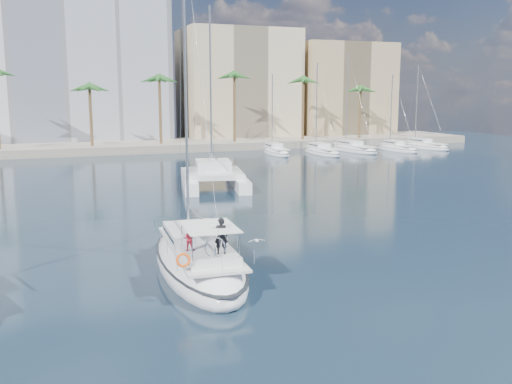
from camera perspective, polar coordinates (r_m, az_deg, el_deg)
name	(u,v)px	position (r m, az deg, el deg)	size (l,w,h in m)	color
ground	(267,250)	(33.18, 1.10, -5.77)	(160.00, 160.00, 0.00)	black
quay	(124,147)	(91.83, -13.07, 4.45)	(120.00, 14.00, 1.20)	gray
building_modern	(37,61)	(102.81, -21.08, 12.10)	(42.00, 16.00, 28.00)	silver
building_beige	(238,87)	(105.26, -1.80, 10.50)	(20.00, 14.00, 20.00)	#C7B38E
building_tan_right	(341,92)	(111.51, 8.47, 9.85)	(18.00, 12.00, 18.00)	tan
palm_centre	(125,83)	(87.49, -12.97, 10.55)	(3.60, 3.60, 12.30)	brown
palm_right	(331,84)	(98.04, 7.48, 10.62)	(3.60, 3.60, 12.30)	brown
main_sloop	(198,261)	(29.25, -5.78, -6.87)	(4.65, 12.63, 18.45)	white
catamaran	(213,174)	(55.41, -4.28, 1.78)	(8.11, 12.71, 17.20)	white
seagull	(257,241)	(33.37, 0.07, -4.88)	(1.03, 0.44, 0.19)	silver
moored_yacht_a	(276,155)	(83.49, 2.01, 3.76)	(2.72, 9.35, 11.90)	white
moored_yacht_b	(322,154)	(84.40, 6.62, 3.77)	(3.14, 10.78, 13.72)	white
moored_yacht_c	(354,151)	(89.25, 9.77, 4.03)	(3.55, 12.21, 15.54)	white
moored_yacht_d	(397,151)	(91.04, 13.95, 3.99)	(2.72, 9.35, 11.90)	white
moored_yacht_e	(424,148)	(96.43, 16.48, 4.19)	(3.14, 10.78, 13.72)	white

